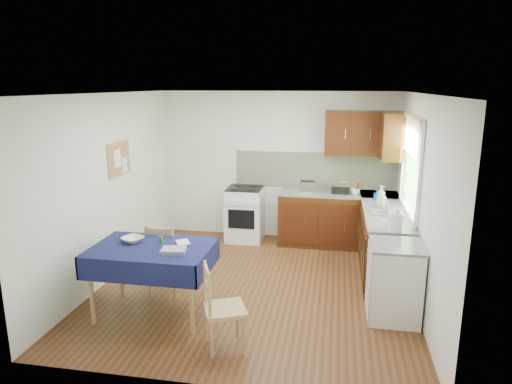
% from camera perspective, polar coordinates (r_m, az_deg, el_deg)
% --- Properties ---
extents(floor, '(4.20, 4.20, 0.00)m').
position_cam_1_polar(floor, '(6.18, -0.14, -11.63)').
color(floor, '#462A12').
rests_on(floor, ground).
extents(ceiling, '(4.00, 4.20, 0.02)m').
position_cam_1_polar(ceiling, '(5.61, -0.15, 12.22)').
color(ceiling, white).
rests_on(ceiling, wall_back).
extents(wall_back, '(4.00, 0.02, 2.50)m').
position_cam_1_polar(wall_back, '(7.80, 2.62, 3.29)').
color(wall_back, white).
rests_on(wall_back, ground).
extents(wall_front, '(4.00, 0.02, 2.50)m').
position_cam_1_polar(wall_front, '(3.81, -5.86, -7.64)').
color(wall_front, white).
rests_on(wall_front, ground).
extents(wall_left, '(0.02, 4.20, 2.50)m').
position_cam_1_polar(wall_left, '(6.42, -17.98, 0.46)').
color(wall_left, silver).
rests_on(wall_left, ground).
extents(wall_right, '(0.02, 4.20, 2.50)m').
position_cam_1_polar(wall_right, '(5.77, 19.81, -1.11)').
color(wall_right, white).
rests_on(wall_right, ground).
extents(base_cabinets, '(1.90, 2.30, 0.86)m').
position_cam_1_polar(base_cabinets, '(7.12, 12.56, -4.81)').
color(base_cabinets, black).
rests_on(base_cabinets, ground).
extents(worktop_back, '(1.90, 0.60, 0.04)m').
position_cam_1_polar(worktop_back, '(7.52, 10.24, -0.18)').
color(worktop_back, slate).
rests_on(worktop_back, base_cabinets).
extents(worktop_right, '(0.60, 1.70, 0.04)m').
position_cam_1_polar(worktop_right, '(6.44, 16.00, -2.77)').
color(worktop_right, slate).
rests_on(worktop_right, base_cabinets).
extents(worktop_corner, '(0.60, 0.60, 0.04)m').
position_cam_1_polar(worktop_corner, '(7.55, 15.18, -0.38)').
color(worktop_corner, slate).
rests_on(worktop_corner, base_cabinets).
extents(splashback, '(2.70, 0.02, 0.60)m').
position_cam_1_polar(splashback, '(7.74, 7.38, 2.73)').
color(splashback, '#F2E9CD').
rests_on(splashback, wall_back).
extents(upper_cabinets, '(1.20, 0.85, 0.70)m').
position_cam_1_polar(upper_cabinets, '(7.37, 14.27, 7.02)').
color(upper_cabinets, black).
rests_on(upper_cabinets, wall_back).
extents(stove, '(0.60, 0.61, 0.92)m').
position_cam_1_polar(stove, '(7.77, -1.40, -2.73)').
color(stove, white).
rests_on(stove, ground).
extents(window, '(0.04, 1.48, 1.26)m').
position_cam_1_polar(window, '(6.36, 18.84, 3.95)').
color(window, '#294E20').
rests_on(window, wall_right).
extents(fridge, '(0.58, 0.60, 0.89)m').
position_cam_1_polar(fridge, '(5.46, 16.91, -10.66)').
color(fridge, white).
rests_on(fridge, ground).
extents(corkboard, '(0.04, 0.62, 0.47)m').
position_cam_1_polar(corkboard, '(6.61, -16.76, 3.98)').
color(corkboard, tan).
rests_on(corkboard, wall_left).
extents(dining_table, '(1.35, 0.91, 0.82)m').
position_cam_1_polar(dining_table, '(5.36, -12.88, -7.74)').
color(dining_table, '#0E0F3A').
rests_on(dining_table, ground).
extents(chair_far, '(0.43, 0.43, 0.93)m').
position_cam_1_polar(chair_far, '(5.91, -11.34, -7.95)').
color(chair_far, tan).
rests_on(chair_far, ground).
extents(chair_near, '(0.52, 0.52, 0.89)m').
position_cam_1_polar(chair_near, '(4.68, -4.49, -13.92)').
color(chair_near, tan).
rests_on(chair_near, ground).
extents(toaster, '(0.26, 0.16, 0.20)m').
position_cam_1_polar(toaster, '(7.41, 6.46, 0.64)').
color(toaster, silver).
rests_on(toaster, worktop_back).
extents(sandwich_press, '(0.27, 0.24, 0.16)m').
position_cam_1_polar(sandwich_press, '(7.44, 10.47, 0.44)').
color(sandwich_press, black).
rests_on(sandwich_press, worktop_back).
extents(sauce_bottle, '(0.04, 0.04, 0.19)m').
position_cam_1_polar(sauce_bottle, '(7.39, 12.55, 0.41)').
color(sauce_bottle, red).
rests_on(sauce_bottle, worktop_back).
extents(yellow_packet, '(0.14, 0.12, 0.17)m').
position_cam_1_polar(yellow_packet, '(7.59, 10.95, 0.71)').
color(yellow_packet, gold).
rests_on(yellow_packet, worktop_back).
extents(dish_rack, '(0.44, 0.34, 0.21)m').
position_cam_1_polar(dish_rack, '(6.44, 16.06, -2.37)').
color(dish_rack, gray).
rests_on(dish_rack, worktop_right).
extents(kettle, '(0.17, 0.17, 0.30)m').
position_cam_1_polar(kettle, '(5.68, 17.01, -3.39)').
color(kettle, white).
rests_on(kettle, worktop_right).
extents(cup, '(0.18, 0.18, 0.11)m').
position_cam_1_polar(cup, '(7.38, 12.31, 0.07)').
color(cup, silver).
rests_on(cup, worktop_back).
extents(soap_bottle_a, '(0.17, 0.17, 0.32)m').
position_cam_1_polar(soap_bottle_a, '(6.70, 15.36, -0.54)').
color(soap_bottle_a, white).
rests_on(soap_bottle_a, worktop_right).
extents(soap_bottle_b, '(0.10, 0.09, 0.17)m').
position_cam_1_polar(soap_bottle_b, '(7.08, 14.88, -0.39)').
color(soap_bottle_b, '#1D41AD').
rests_on(soap_bottle_b, worktop_right).
extents(soap_bottle_c, '(0.16, 0.16, 0.15)m').
position_cam_1_polar(soap_bottle_c, '(5.82, 16.56, -3.54)').
color(soap_bottle_c, '#268D31').
rests_on(soap_bottle_c, worktop_right).
extents(plate_bowl, '(0.32, 0.32, 0.06)m').
position_cam_1_polar(plate_bowl, '(5.52, -15.16, -5.75)').
color(plate_bowl, beige).
rests_on(plate_bowl, dining_table).
extents(book, '(0.23, 0.25, 0.02)m').
position_cam_1_polar(book, '(5.35, -9.90, -6.34)').
color(book, white).
rests_on(book, dining_table).
extents(spice_jar, '(0.04, 0.04, 0.09)m').
position_cam_1_polar(spice_jar, '(5.37, -11.81, -5.92)').
color(spice_jar, '#248431').
rests_on(spice_jar, dining_table).
extents(tea_towel, '(0.29, 0.24, 0.05)m').
position_cam_1_polar(tea_towel, '(5.10, -10.25, -7.19)').
color(tea_towel, navy).
rests_on(tea_towel, dining_table).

